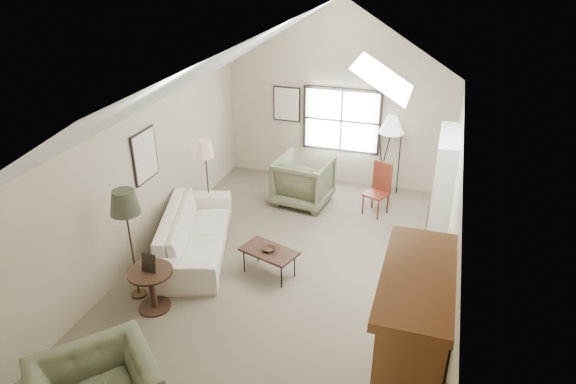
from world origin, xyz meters
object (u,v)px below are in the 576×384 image
(armchair_far, at_px, (304,181))
(armoire, at_px, (408,362))
(side_table, at_px, (153,289))
(sofa, at_px, (195,232))
(coffee_table, at_px, (269,262))
(side_chair, at_px, (376,190))

(armchair_far, bearing_deg, armoire, 123.15)
(armoire, height_order, side_table, armoire)
(side_table, bearing_deg, armchair_far, 73.16)
(sofa, height_order, side_table, sofa)
(armoire, distance_m, armchair_far, 5.76)
(coffee_table, bearing_deg, side_table, -135.80)
(side_table, height_order, side_chair, side_chair)
(armoire, bearing_deg, side_chair, 101.78)
(coffee_table, height_order, side_chair, side_chair)
(armchair_far, height_order, side_chair, side_chair)
(armchair_far, height_order, coffee_table, armchair_far)
(armchair_far, relative_size, coffee_table, 1.21)
(armchair_far, xyz_separation_m, side_chair, (1.51, -0.04, 0.03))
(sofa, distance_m, side_chair, 3.66)
(coffee_table, bearing_deg, armchair_far, 93.55)
(side_table, bearing_deg, armoire, -16.86)
(sofa, xyz_separation_m, side_chair, (2.81, 2.33, 0.15))
(sofa, relative_size, armchair_far, 2.42)
(sofa, distance_m, side_table, 1.60)
(sofa, relative_size, side_chair, 2.49)
(sofa, bearing_deg, side_table, 165.33)
(armchair_far, xyz_separation_m, side_table, (-1.20, -3.97, -0.17))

